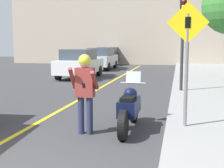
# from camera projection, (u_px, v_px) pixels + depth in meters

# --- Properties ---
(road_center_line) EXTENTS (0.12, 36.00, 0.01)m
(road_center_line) POSITION_uv_depth(u_px,v_px,m) (77.00, 101.00, 10.96)
(road_center_line) COLOR yellow
(road_center_line) RESTS_ON ground
(building_backdrop) EXTENTS (28.00, 1.20, 6.75)m
(building_backdrop) POSITION_uv_depth(u_px,v_px,m) (149.00, 29.00, 29.79)
(building_backdrop) COLOR #B2A38E
(building_backdrop) RESTS_ON ground
(motorcycle) EXTENTS (0.62, 2.23, 1.31)m
(motorcycle) POSITION_uv_depth(u_px,v_px,m) (129.00, 108.00, 7.18)
(motorcycle) COLOR black
(motorcycle) RESTS_ON ground
(person_biker) EXTENTS (0.59, 0.48, 1.76)m
(person_biker) POSITION_uv_depth(u_px,v_px,m) (85.00, 85.00, 6.78)
(person_biker) COLOR #282D4C
(person_biker) RESTS_ON ground
(crossing_sign) EXTENTS (0.91, 0.08, 2.76)m
(crossing_sign) POSITION_uv_depth(u_px,v_px,m) (187.00, 52.00, 6.84)
(crossing_sign) COLOR slate
(crossing_sign) RESTS_ON sidewalk_curb
(traffic_light) EXTENTS (0.26, 0.30, 3.63)m
(traffic_light) POSITION_uv_depth(u_px,v_px,m) (183.00, 26.00, 12.13)
(traffic_light) COLOR #2D2D30
(traffic_light) RESTS_ON sidewalk_curb
(parked_car_white) EXTENTS (1.88, 4.20, 1.68)m
(parked_car_white) POSITION_uv_depth(u_px,v_px,m) (80.00, 63.00, 18.13)
(parked_car_white) COLOR black
(parked_car_white) RESTS_ON ground
(parked_car_silver) EXTENTS (1.88, 4.20, 1.68)m
(parked_car_silver) POSITION_uv_depth(u_px,v_px,m) (101.00, 58.00, 24.11)
(parked_car_silver) COLOR black
(parked_car_silver) RESTS_ON ground
(parked_car_black) EXTENTS (1.88, 4.20, 1.68)m
(parked_car_black) POSITION_uv_depth(u_px,v_px,m) (108.00, 56.00, 29.39)
(parked_car_black) COLOR black
(parked_car_black) RESTS_ON ground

